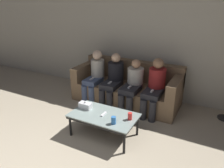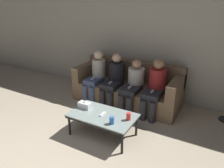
# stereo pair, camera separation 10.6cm
# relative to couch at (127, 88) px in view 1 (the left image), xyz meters

# --- Properties ---
(wall_back) EXTENTS (12.00, 0.06, 2.60)m
(wall_back) POSITION_rel_couch_xyz_m (0.00, 0.53, 0.99)
(wall_back) COLOR #B7B2A3
(wall_back) RESTS_ON ground_plane
(couch) EXTENTS (2.28, 0.94, 0.86)m
(couch) POSITION_rel_couch_xyz_m (0.00, 0.00, 0.00)
(couch) COLOR brown
(couch) RESTS_ON ground_plane
(coffee_table) EXTENTS (1.09, 0.63, 0.40)m
(coffee_table) POSITION_rel_couch_xyz_m (0.19, -1.39, 0.04)
(coffee_table) COLOR #8C9E99
(coffee_table) RESTS_ON ground_plane
(cup_near_left) EXTENTS (0.07, 0.07, 0.12)m
(cup_near_left) POSITION_rel_couch_xyz_m (0.63, -1.33, 0.14)
(cup_near_left) COLOR red
(cup_near_left) RESTS_ON coffee_table
(cup_near_right) EXTENTS (0.08, 0.08, 0.12)m
(cup_near_right) POSITION_rel_couch_xyz_m (0.46, -1.56, 0.14)
(cup_near_right) COLOR #3372BF
(cup_near_right) RESTS_ON coffee_table
(tissue_box) EXTENTS (0.22, 0.12, 0.13)m
(tissue_box) POSITION_rel_couch_xyz_m (-0.20, -1.34, 0.13)
(tissue_box) COLOR white
(tissue_box) RESTS_ON coffee_table
(game_remote) EXTENTS (0.04, 0.15, 0.02)m
(game_remote) POSITION_rel_couch_xyz_m (0.19, -1.39, 0.09)
(game_remote) COLOR white
(game_remote) RESTS_ON coffee_table
(seated_person_left_end) EXTENTS (0.31, 0.64, 1.11)m
(seated_person_left_end) POSITION_rel_couch_xyz_m (-0.68, -0.22, 0.27)
(seated_person_left_end) COLOR #47567A
(seated_person_left_end) RESTS_ON ground_plane
(seated_person_mid_left) EXTENTS (0.33, 0.69, 1.09)m
(seated_person_mid_left) POSITION_rel_couch_xyz_m (-0.23, -0.22, 0.27)
(seated_person_mid_left) COLOR #28282D
(seated_person_mid_left) RESTS_ON ground_plane
(seated_person_mid_right) EXTENTS (0.33, 0.72, 1.02)m
(seated_person_mid_right) POSITION_rel_couch_xyz_m (0.23, -0.25, 0.23)
(seated_person_mid_right) COLOR #28282D
(seated_person_mid_right) RESTS_ON ground_plane
(seated_person_right_end) EXTENTS (0.33, 0.70, 1.10)m
(seated_person_right_end) POSITION_rel_couch_xyz_m (0.68, -0.23, 0.27)
(seated_person_right_end) COLOR #28282D
(seated_person_right_end) RESTS_ON ground_plane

